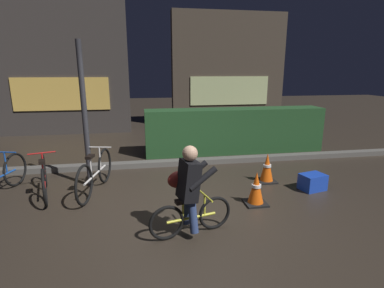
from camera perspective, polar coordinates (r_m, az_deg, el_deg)
The scene contains 12 objects.
ground_plane at distance 4.95m, azimuth -1.14°, elevation -11.94°, with size 40.00×40.00×0.00m, color #2D261E.
sidewalk_curb at distance 6.96m, azimuth -3.84°, elevation -3.63°, with size 12.00×0.24×0.12m, color #56544F.
hedge_row at distance 8.05m, azimuth 8.28°, elevation 2.60°, with size 4.80×0.70×1.19m, color #214723.
storefront_left at distance 11.22m, azimuth -24.03°, elevation 13.27°, with size 4.46×0.54×4.52m.
storefront_right at distance 12.10m, azimuth 7.03°, elevation 13.91°, with size 4.47×0.54×4.35m.
street_post at distance 5.76m, azimuth -20.04°, elevation 5.00°, with size 0.10×0.10×2.70m, color #2D2D33.
parked_bike_left_mid at distance 5.84m, azimuth -26.68°, elevation -5.83°, with size 0.54×1.53×0.73m.
parked_bike_center_left at distance 5.64m, azimuth -18.20°, elevation -5.45°, with size 0.49×1.68×0.79m.
traffic_cone_near at distance 5.04m, azimuth 12.30°, elevation -8.44°, with size 0.36×0.36×0.56m.
traffic_cone_far at distance 6.06m, azimuth 14.30°, elevation -4.55°, with size 0.36×0.36×0.59m.
blue_crate at distance 5.98m, azimuth 22.28°, elevation -6.81°, with size 0.44×0.32×0.30m, color #193DB7.
cyclist at distance 3.93m, azimuth -0.61°, elevation -9.01°, with size 1.16×0.50×1.25m.
Camera 1 is at (-0.65, -4.41, 2.17)m, focal length 27.57 mm.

